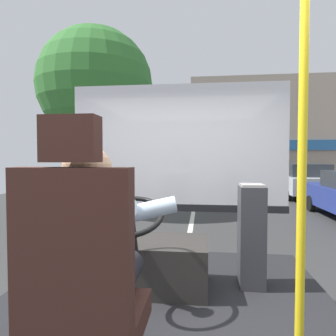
{
  "coord_description": "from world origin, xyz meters",
  "views": [
    {
      "loc": [
        0.29,
        -1.82,
        1.74
      ],
      "look_at": [
        -0.1,
        1.47,
        1.61
      ],
      "focal_mm": 31.62,
      "sensor_mm": 36.0,
      "label": 1
    }
  ],
  "objects_px": {
    "bus_driver": "(93,248)",
    "parked_car_charcoal": "(271,172)",
    "parked_car_silver": "(302,180)",
    "parked_car_white": "(252,169)",
    "steering_console": "(142,261)",
    "fare_box": "(251,235)",
    "handrail_pole": "(302,176)",
    "driver_seat": "(83,292)"
  },
  "relations": [
    {
      "from": "bus_driver",
      "to": "parked_car_charcoal",
      "type": "relative_size",
      "value": 0.19
    },
    {
      "from": "parked_car_charcoal",
      "to": "parked_car_silver",
      "type": "bearing_deg",
      "value": -90.37
    },
    {
      "from": "parked_car_white",
      "to": "parked_car_charcoal",
      "type": "bearing_deg",
      "value": -87.1
    },
    {
      "from": "steering_console",
      "to": "fare_box",
      "type": "relative_size",
      "value": 1.26
    },
    {
      "from": "steering_console",
      "to": "parked_car_charcoal",
      "type": "distance_m",
      "value": 17.57
    },
    {
      "from": "handrail_pole",
      "to": "parked_car_silver",
      "type": "relative_size",
      "value": 0.52
    },
    {
      "from": "driver_seat",
      "to": "fare_box",
      "type": "height_order",
      "value": "driver_seat"
    },
    {
      "from": "parked_car_silver",
      "to": "parked_car_charcoal",
      "type": "xyz_separation_m",
      "value": [
        0.04,
        6.14,
        0.01
      ]
    },
    {
      "from": "bus_driver",
      "to": "fare_box",
      "type": "relative_size",
      "value": 0.87
    },
    {
      "from": "bus_driver",
      "to": "fare_box",
      "type": "distance_m",
      "value": 1.56
    },
    {
      "from": "fare_box",
      "to": "handrail_pole",
      "type": "bearing_deg",
      "value": -85.88
    },
    {
      "from": "steering_console",
      "to": "parked_car_white",
      "type": "xyz_separation_m",
      "value": [
        4.49,
        22.38,
        -0.17
      ]
    },
    {
      "from": "parked_car_white",
      "to": "fare_box",
      "type": "bearing_deg",
      "value": -99.11
    },
    {
      "from": "handrail_pole",
      "to": "driver_seat",
      "type": "bearing_deg",
      "value": -161.5
    },
    {
      "from": "handrail_pole",
      "to": "parked_car_charcoal",
      "type": "distance_m",
      "value": 18.22
    },
    {
      "from": "fare_box",
      "to": "parked_car_silver",
      "type": "relative_size",
      "value": 0.22
    },
    {
      "from": "bus_driver",
      "to": "parked_car_silver",
      "type": "relative_size",
      "value": 0.19
    },
    {
      "from": "parked_car_silver",
      "to": "parked_car_white",
      "type": "relative_size",
      "value": 0.96
    },
    {
      "from": "driver_seat",
      "to": "handrail_pole",
      "type": "relative_size",
      "value": 0.63
    },
    {
      "from": "parked_car_charcoal",
      "to": "bus_driver",
      "type": "bearing_deg",
      "value": -104.82
    },
    {
      "from": "fare_box",
      "to": "parked_car_white",
      "type": "distance_m",
      "value": 22.53
    },
    {
      "from": "steering_console",
      "to": "fare_box",
      "type": "xyz_separation_m",
      "value": [
        0.92,
        0.14,
        0.22
      ]
    },
    {
      "from": "steering_console",
      "to": "parked_car_silver",
      "type": "relative_size",
      "value": 0.28
    },
    {
      "from": "parked_car_white",
      "to": "driver_seat",
      "type": "bearing_deg",
      "value": -100.76
    },
    {
      "from": "driver_seat",
      "to": "fare_box",
      "type": "xyz_separation_m",
      "value": [
        0.92,
        1.36,
        -0.09
      ]
    },
    {
      "from": "fare_box",
      "to": "parked_car_white",
      "type": "xyz_separation_m",
      "value": [
        3.57,
        22.25,
        -0.38
      ]
    },
    {
      "from": "bus_driver",
      "to": "parked_car_charcoal",
      "type": "xyz_separation_m",
      "value": [
        4.77,
        18.01,
        -0.56
      ]
    },
    {
      "from": "bus_driver",
      "to": "parked_car_silver",
      "type": "bearing_deg",
      "value": 68.3
    },
    {
      "from": "parked_car_white",
      "to": "steering_console",
      "type": "bearing_deg",
      "value": -101.34
    },
    {
      "from": "bus_driver",
      "to": "handrail_pole",
      "type": "height_order",
      "value": "handrail_pole"
    },
    {
      "from": "steering_console",
      "to": "handrail_pole",
      "type": "relative_size",
      "value": 0.54
    },
    {
      "from": "bus_driver",
      "to": "parked_car_white",
      "type": "bearing_deg",
      "value": 79.18
    },
    {
      "from": "fare_box",
      "to": "parked_car_charcoal",
      "type": "xyz_separation_m",
      "value": [
        3.84,
        16.77,
        -0.31
      ]
    },
    {
      "from": "bus_driver",
      "to": "parked_car_silver",
      "type": "height_order",
      "value": "bus_driver"
    },
    {
      "from": "handrail_pole",
      "to": "parked_car_white",
      "type": "xyz_separation_m",
      "value": [
        3.49,
        23.28,
        -0.96
      ]
    },
    {
      "from": "steering_console",
      "to": "parked_car_charcoal",
      "type": "bearing_deg",
      "value": 74.26
    },
    {
      "from": "parked_car_silver",
      "to": "parked_car_white",
      "type": "xyz_separation_m",
      "value": [
        -0.24,
        11.61,
        -0.05
      ]
    },
    {
      "from": "parked_car_charcoal",
      "to": "driver_seat",
      "type": "bearing_deg",
      "value": -104.72
    },
    {
      "from": "steering_console",
      "to": "parked_car_silver",
      "type": "bearing_deg",
      "value": 66.31
    },
    {
      "from": "driver_seat",
      "to": "handrail_pole",
      "type": "height_order",
      "value": "handrail_pole"
    },
    {
      "from": "driver_seat",
      "to": "parked_car_silver",
      "type": "height_order",
      "value": "driver_seat"
    },
    {
      "from": "driver_seat",
      "to": "parked_car_silver",
      "type": "relative_size",
      "value": 0.32
    }
  ]
}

